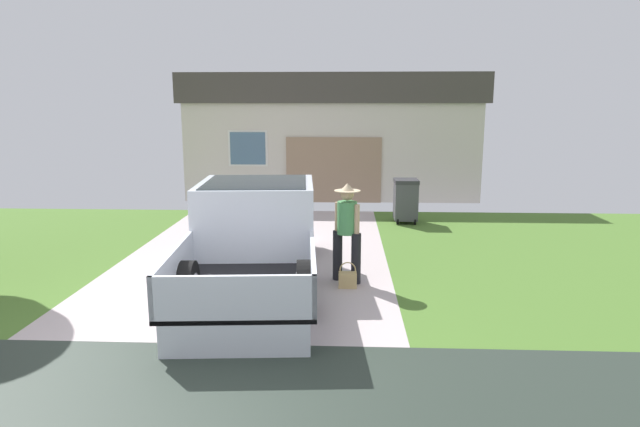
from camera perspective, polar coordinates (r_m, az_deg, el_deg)
The scene contains 5 objects.
pickup_truck at distance 9.63m, azimuth -6.69°, elevation -2.31°, with size 2.44×5.64×1.67m.
person_with_hat at distance 9.25m, azimuth 2.84°, elevation -1.46°, with size 0.48×0.44×1.71m.
handbag at distance 9.16m, azimuth 2.91°, elevation -6.87°, with size 0.30×0.20×0.44m.
house_with_garage at distance 19.47m, azimuth 1.37°, elevation 8.36°, with size 9.70×5.24×3.99m.
wheeled_trash_bin at distance 14.25m, azimuth 8.96°, elevation 1.48°, with size 0.60×0.72×1.13m.
Camera 1 is at (1.76, -6.41, 2.97)m, focal length 30.55 mm.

